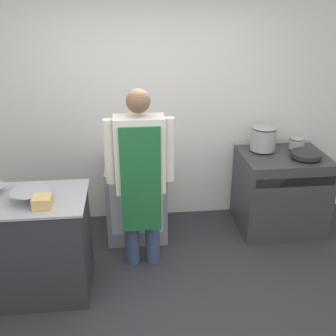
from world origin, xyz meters
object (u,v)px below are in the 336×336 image
object	(u,v)px
stock_pot	(263,137)
sauce_pot	(297,143)
mixing_bowl	(30,196)
fridge_unit	(136,198)
person_cook	(140,171)
plastic_tub	(42,202)
stove	(280,191)
saute_pan	(306,155)

from	to	relation	value
stock_pot	sauce_pot	size ratio (longest dim) A/B	1.64
mixing_bowl	sauce_pot	world-z (taller)	sauce_pot
fridge_unit	person_cook	xyz separation A→B (m)	(0.04, -0.58, 0.57)
fridge_unit	plastic_tub	distance (m)	1.39
stove	plastic_tub	world-z (taller)	plastic_tub
person_cook	sauce_pot	world-z (taller)	person_cook
person_cook	stock_pot	size ratio (longest dim) A/B	6.27
sauce_pot	plastic_tub	bearing A→B (deg)	-156.36
fridge_unit	person_cook	bearing A→B (deg)	-86.29
person_cook	stove	bearing A→B (deg)	18.39
stove	plastic_tub	xyz separation A→B (m)	(-2.35, -0.98, 0.53)
person_cook	sauce_pot	xyz separation A→B (m)	(1.75, 0.65, -0.02)
mixing_bowl	person_cook	bearing A→B (deg)	20.76
fridge_unit	sauce_pot	xyz separation A→B (m)	(1.79, 0.07, 0.55)
person_cook	sauce_pot	distance (m)	1.87
mixing_bowl	saute_pan	xyz separation A→B (m)	(2.65, 0.74, -0.04)
fridge_unit	saute_pan	size ratio (longest dim) A/B	2.62
fridge_unit	saute_pan	world-z (taller)	saute_pan
person_cook	saute_pan	bearing A→B (deg)	12.70
stove	person_cook	xyz separation A→B (m)	(-1.57, -0.52, 0.55)
plastic_tub	sauce_pot	distance (m)	2.77
mixing_bowl	saute_pan	bearing A→B (deg)	15.52
person_cook	plastic_tub	xyz separation A→B (m)	(-0.78, -0.46, -0.02)
stove	sauce_pot	bearing A→B (deg)	35.47
stove	person_cook	bearing A→B (deg)	-161.61
mixing_bowl	plastic_tub	distance (m)	0.16
plastic_tub	saute_pan	xyz separation A→B (m)	(2.53, 0.85, -0.04)
stock_pot	saute_pan	xyz separation A→B (m)	(0.39, -0.26, -0.12)
mixing_bowl	sauce_pot	xyz separation A→B (m)	(2.65, 0.99, 0.00)
plastic_tub	sauce_pot	xyz separation A→B (m)	(2.53, 1.11, -0.00)
sauce_pot	person_cook	bearing A→B (deg)	-159.60
person_cook	stock_pot	bearing A→B (deg)	25.50
stove	stock_pot	bearing A→B (deg)	147.65
plastic_tub	stock_pot	size ratio (longest dim) A/B	0.51
fridge_unit	saute_pan	xyz separation A→B (m)	(1.79, -0.19, 0.51)
mixing_bowl	sauce_pot	distance (m)	2.83
stock_pot	sauce_pot	distance (m)	0.39
fridge_unit	person_cook	distance (m)	0.81
person_cook	plastic_tub	bearing A→B (deg)	-149.70
plastic_tub	saute_pan	size ratio (longest dim) A/B	0.44
fridge_unit	plastic_tub	size ratio (longest dim) A/B	5.91
stock_pot	sauce_pot	xyz separation A→B (m)	(0.39, 0.00, -0.07)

